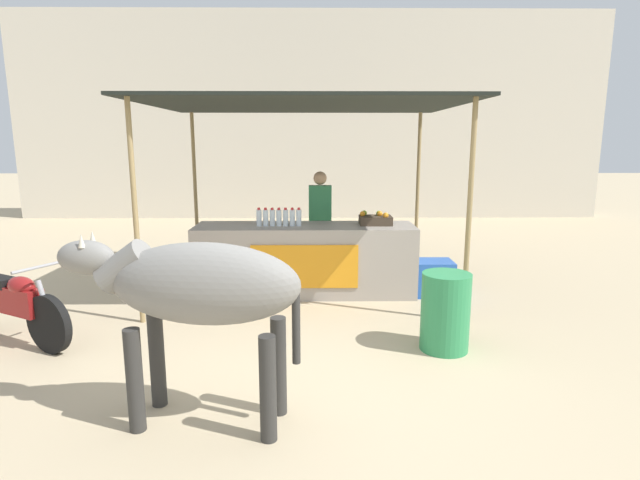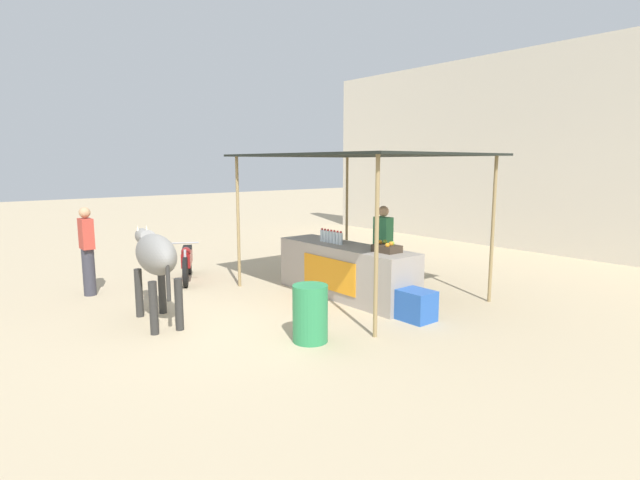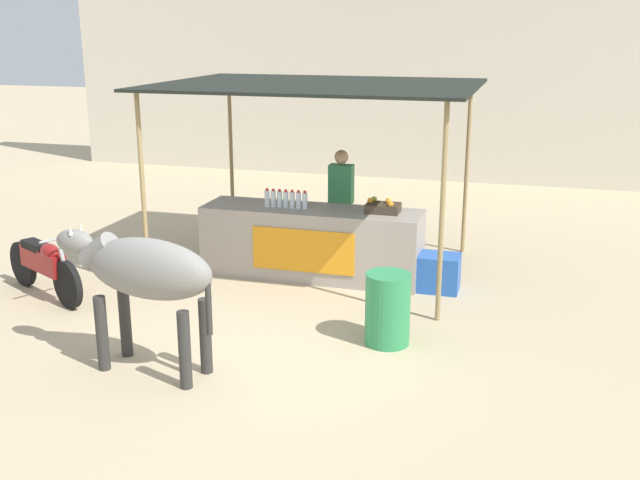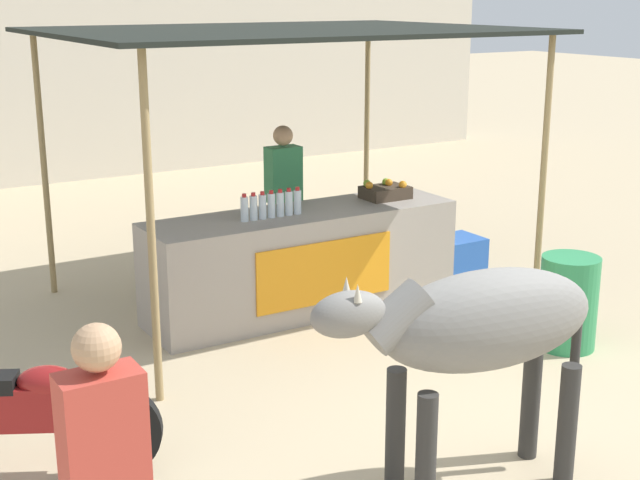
# 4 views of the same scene
# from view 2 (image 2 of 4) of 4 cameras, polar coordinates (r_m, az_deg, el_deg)

# --- Properties ---
(ground_plane) EXTENTS (60.00, 60.00, 0.00)m
(ground_plane) POSITION_cam_2_polar(r_m,az_deg,el_deg) (8.06, -8.92, -8.95)
(ground_plane) COLOR tan
(building_wall_far) EXTENTS (16.00, 0.50, 5.50)m
(building_wall_far) POSITION_cam_2_polar(r_m,az_deg,el_deg) (14.93, 24.66, 9.21)
(building_wall_far) COLOR beige
(building_wall_far) RESTS_ON ground
(stall_counter) EXTENTS (3.00, 0.82, 0.96)m
(stall_counter) POSITION_cam_2_polar(r_m,az_deg,el_deg) (9.20, 2.92, -3.53)
(stall_counter) COLOR #9E9389
(stall_counter) RESTS_ON ground
(stall_awning) EXTENTS (4.20, 3.20, 2.60)m
(stall_awning) POSITION_cam_2_polar(r_m,az_deg,el_deg) (9.19, 4.44, 9.13)
(stall_awning) COLOR black
(stall_awning) RESTS_ON ground
(water_bottle_row) EXTENTS (0.61, 0.07, 0.25)m
(water_bottle_row) POSITION_cam_2_polar(r_m,az_deg,el_deg) (9.32, 1.29, 0.36)
(water_bottle_row) COLOR silver
(water_bottle_row) RESTS_ON stall_counter
(fruit_crate) EXTENTS (0.44, 0.32, 0.18)m
(fruit_crate) POSITION_cam_2_polar(r_m,az_deg,el_deg) (8.45, 7.64, -0.90)
(fruit_crate) COLOR #3F3326
(fruit_crate) RESTS_ON stall_counter
(vendor_behind_counter) EXTENTS (0.34, 0.22, 1.65)m
(vendor_behind_counter) POSITION_cam_2_polar(r_m,az_deg,el_deg) (9.49, 7.19, -0.93)
(vendor_behind_counter) COLOR #383842
(vendor_behind_counter) RESTS_ON ground
(cooler_box) EXTENTS (0.60, 0.44, 0.48)m
(cooler_box) POSITION_cam_2_polar(r_m,az_deg,el_deg) (8.03, 10.75, -7.30)
(cooler_box) COLOR blue
(cooler_box) RESTS_ON ground
(water_barrel) EXTENTS (0.49, 0.49, 0.80)m
(water_barrel) POSITION_cam_2_polar(r_m,az_deg,el_deg) (6.93, -1.12, -8.39)
(water_barrel) COLOR #2D8C51
(water_barrel) RESTS_ON ground
(cow) EXTENTS (1.85, 0.71, 1.44)m
(cow) POSITION_cam_2_polar(r_m,az_deg,el_deg) (8.01, -18.34, -1.81)
(cow) COLOR gray
(cow) RESTS_ON ground
(motorcycle_parked) EXTENTS (1.63, 0.96, 0.90)m
(motorcycle_parked) POSITION_cam_2_polar(r_m,az_deg,el_deg) (10.79, -14.96, -2.25)
(motorcycle_parked) COLOR black
(motorcycle_parked) RESTS_ON ground
(passerby_on_street) EXTENTS (0.34, 0.22, 1.65)m
(passerby_on_street) POSITION_cam_2_polar(r_m,az_deg,el_deg) (10.13, -25.05, -1.08)
(passerby_on_street) COLOR #383842
(passerby_on_street) RESTS_ON ground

